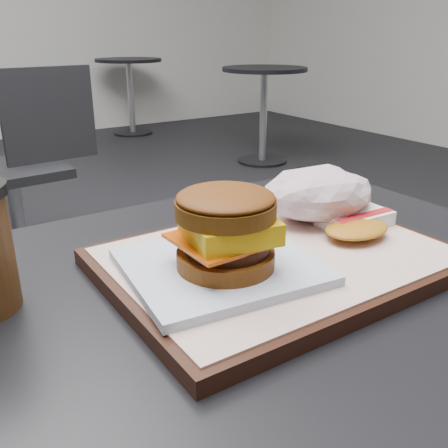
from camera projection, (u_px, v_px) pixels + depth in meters
customer_table at (242, 418)px, 0.61m from camera, size 0.80×0.60×0.77m
serving_tray at (277, 260)px, 0.57m from camera, size 0.38×0.28×0.02m
breakfast_sandwich at (224, 238)px, 0.50m from camera, size 0.21×0.19×0.09m
hash_brown at (356, 223)px, 0.62m from camera, size 0.12×0.09×0.02m
crumpled_wrapper at (319, 194)px, 0.66m from camera, size 0.15×0.12×0.07m
neighbor_chair at (25, 157)px, 2.15m from camera, size 0.62×0.45×0.88m
bg_table_near at (264, 92)px, 3.92m from camera, size 0.66×0.66×0.75m
bg_table_far at (130, 78)px, 5.03m from camera, size 0.66×0.66×0.75m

